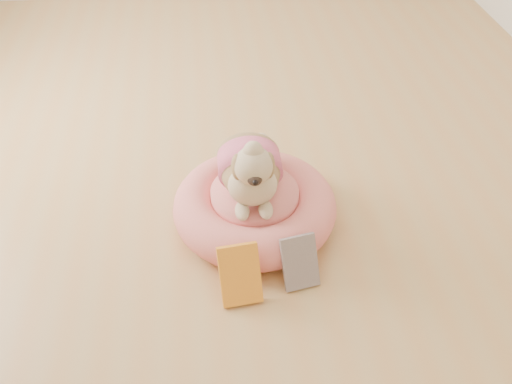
{
  "coord_description": "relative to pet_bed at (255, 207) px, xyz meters",
  "views": [
    {
      "loc": [
        -0.15,
        -2.21,
        1.73
      ],
      "look_at": [
        0.05,
        -0.45,
        0.21
      ],
      "focal_mm": 40.0,
      "sensor_mm": 36.0,
      "label": 1
    }
  ],
  "objects": [
    {
      "name": "book_white",
      "position": [
        0.14,
        -0.35,
        0.01
      ],
      "size": [
        0.16,
        0.14,
        0.2
      ],
      "primitive_type": "cube",
      "rotation": [
        -0.47,
        0.0,
        0.19
      ],
      "color": "silver",
      "rests_on": "floor"
    },
    {
      "name": "dog",
      "position": [
        -0.02,
        0.0,
        0.27
      ],
      "size": [
        0.33,
        0.48,
        0.34
      ],
      "primitive_type": null,
      "rotation": [
        0.0,
        0.0,
        -0.03
      ],
      "color": "brown",
      "rests_on": "pet_bed"
    },
    {
      "name": "pet_bed",
      "position": [
        0.0,
        0.0,
        0.0
      ],
      "size": [
        0.7,
        0.7,
        0.18
      ],
      "color": "#DB7455",
      "rests_on": "floor"
    },
    {
      "name": "book_yellow",
      "position": [
        -0.1,
        -0.39,
        0.02
      ],
      "size": [
        0.17,
        0.15,
        0.22
      ],
      "primitive_type": "cube",
      "rotation": [
        -0.51,
        0.0,
        0.1
      ],
      "color": "yellow",
      "rests_on": "floor"
    },
    {
      "name": "floor",
      "position": [
        -0.05,
        0.4,
        -0.09
      ],
      "size": [
        4.5,
        4.5,
        0.0
      ],
      "primitive_type": "plane",
      "color": "tan",
      "rests_on": "ground"
    }
  ]
}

